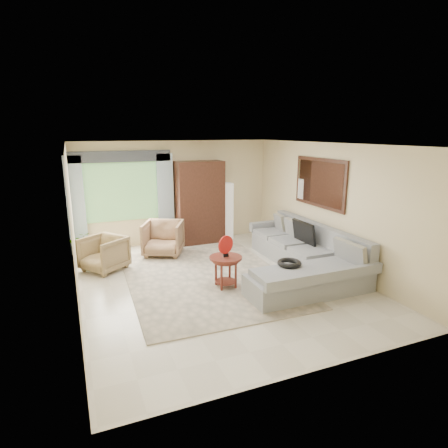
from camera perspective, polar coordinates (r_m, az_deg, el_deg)
name	(u,v)px	position (r m, az deg, el deg)	size (l,w,h in m)	color
ground	(219,282)	(7.28, -0.78, -8.85)	(6.00, 6.00, 0.00)	silver
area_rug	(207,278)	(7.46, -2.62, -8.21)	(3.00, 4.00, 0.02)	#BBAA94
sectional_sofa	(303,259)	(7.83, 11.99, -5.29)	(2.30, 3.46, 0.90)	gray
tv_screen	(304,232)	(8.17, 12.07, -1.27)	(0.06, 0.74, 0.48)	black
garden_hose	(289,263)	(6.78, 9.92, -5.89)	(0.43, 0.43, 0.09)	black
coffee_table	(226,271)	(6.94, 0.26, -7.23)	(0.60, 0.60, 0.60)	#541C16
red_disc	(226,245)	(6.77, 0.27, -3.16)	(0.34, 0.34, 0.03)	#A91510
armchair_left	(104,254)	(8.15, -17.85, -4.33)	(0.77, 0.79, 0.72)	#8E784D
armchair_right	(163,238)	(8.82, -9.24, -2.17)	(0.85, 0.88, 0.80)	#9E7D56
potted_plant	(80,243)	(9.37, -21.11, -2.79)	(0.49, 0.43, 0.55)	#999999
armoire	(200,202)	(9.62, -3.72, 3.31)	(1.20, 0.55, 2.10)	black
floor_lamp	(228,211)	(10.01, 0.54, 2.01)	(0.24, 0.24, 1.50)	silver
window	(122,192)	(9.39, -15.34, 4.74)	(1.80, 0.04, 1.40)	#669E59
curtain_left	(76,206)	(9.28, -21.60, 2.58)	(0.40, 0.08, 2.30)	#9EB7CC
curtain_right	(166,200)	(9.53, -8.90, 3.67)	(0.40, 0.08, 2.30)	#9EB7CC
valance	(120,156)	(9.23, -15.62, 9.89)	(2.40, 0.12, 0.26)	#1E232D
wall_mirror	(320,183)	(8.30, 14.36, 6.10)	(0.05, 1.70, 1.05)	black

